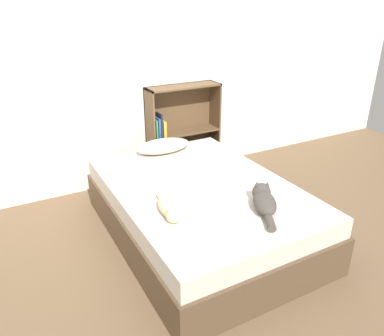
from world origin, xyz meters
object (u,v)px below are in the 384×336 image
object	(u,v)px
cat_light	(169,208)
cat_dark	(264,200)
bookshelf	(180,130)
pillow	(163,146)
bed	(200,211)

from	to	relation	value
cat_light	cat_dark	xyz separation A→B (m)	(0.68, -0.26, 0.01)
cat_dark	bookshelf	size ratio (longest dim) A/B	0.45
cat_light	cat_dark	world-z (taller)	cat_dark
cat_dark	bookshelf	xyz separation A→B (m)	(0.22, 1.84, -0.01)
cat_light	bookshelf	distance (m)	1.82
pillow	cat_dark	bearing A→B (deg)	-82.43
bookshelf	pillow	bearing A→B (deg)	-134.81
bookshelf	bed	bearing A→B (deg)	-109.49
bed	cat_light	size ratio (longest dim) A/B	4.31
bed	pillow	distance (m)	0.92
bed	cat_dark	bearing A→B (deg)	-67.62
bed	cat_dark	xyz separation A→B (m)	(0.23, -0.57, 0.32)
bed	pillow	size ratio (longest dim) A/B	3.60
bed	bookshelf	distance (m)	1.39
bed	bookshelf	size ratio (longest dim) A/B	1.92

